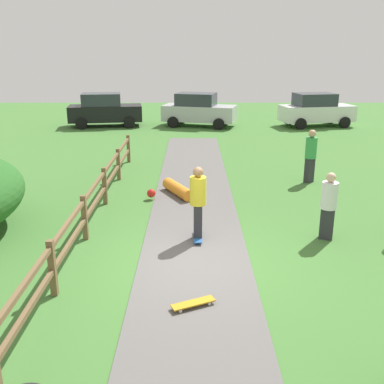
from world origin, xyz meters
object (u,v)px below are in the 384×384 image
object	(u,v)px
skater_fallen	(177,190)
bystander_green	(312,154)
parked_car_black	(106,110)
parked_car_silver	(200,110)
skater_riding	(199,200)
skateboard_loose	(194,303)
parked_car_white	(318,110)
bystander_white	(330,203)

from	to	relation	value
skater_fallen	bystander_green	size ratio (longest dim) A/B	0.85
parked_car_black	parked_car_silver	size ratio (longest dim) A/B	0.98
skater_riding	skateboard_loose	size ratio (longest dim) A/B	2.20
skater_riding	skateboard_loose	distance (m)	3.11
skater_riding	parked_car_black	world-z (taller)	parked_car_black
parked_car_black	parked_car_white	world-z (taller)	same
bystander_green	parked_car_black	world-z (taller)	parked_car_black
skater_fallen	skater_riding	bearing A→B (deg)	-79.15
skater_fallen	parked_car_silver	size ratio (longest dim) A/B	0.34
skater_riding	parked_car_black	bearing A→B (deg)	107.64
skater_fallen	parked_car_white	world-z (taller)	parked_car_white
bystander_white	parked_car_silver	size ratio (longest dim) A/B	0.37
skater_fallen	parked_car_white	size ratio (longest dim) A/B	0.35
bystander_green	parked_car_silver	size ratio (longest dim) A/B	0.40
skateboard_loose	parked_car_black	bearing A→B (deg)	104.77
parked_car_white	bystander_green	bearing A→B (deg)	-105.61
skater_fallen	parked_car_white	distance (m)	15.31
skater_fallen	skateboard_loose	size ratio (longest dim) A/B	1.90
skater_riding	bystander_green	xyz separation A→B (m)	(3.86, 4.88, -0.01)
skater_riding	parked_car_black	distance (m)	17.37
bystander_white	parked_car_black	size ratio (longest dim) A/B	0.37
skater_riding	parked_car_black	size ratio (longest dim) A/B	0.40
skater_fallen	parked_car_silver	xyz separation A→B (m)	(0.89, 13.20, 0.76)
skateboard_loose	parked_car_black	world-z (taller)	parked_car_black
bystander_green	bystander_white	distance (m)	4.88
parked_car_white	skater_riding	bearing A→B (deg)	-113.28
skater_riding	parked_car_silver	bearing A→B (deg)	89.17
parked_car_black	skater_riding	bearing A→B (deg)	-72.36
parked_car_white	parked_car_silver	distance (m)	6.88
parked_car_black	parked_car_silver	distance (m)	5.51
skateboard_loose	bystander_white	world-z (taller)	bystander_white
skater_fallen	parked_car_white	bearing A→B (deg)	59.47
parked_car_white	bystander_white	bearing A→B (deg)	-103.78
parked_car_black	skateboard_loose	bearing A→B (deg)	-75.23
skater_fallen	bystander_white	xyz separation A→B (m)	(3.73, -3.31, 0.70)
parked_car_white	parked_car_black	bearing A→B (deg)	179.99
bystander_white	parked_car_silver	world-z (taller)	parked_car_silver
parked_car_black	parked_car_white	distance (m)	12.39
skater_riding	bystander_white	size ratio (longest dim) A/B	1.08
skater_fallen	skateboard_loose	distance (m)	6.37
skater_fallen	parked_car_silver	bearing A→B (deg)	86.15
skater_riding	parked_car_silver	xyz separation A→B (m)	(0.24, 16.58, -0.05)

